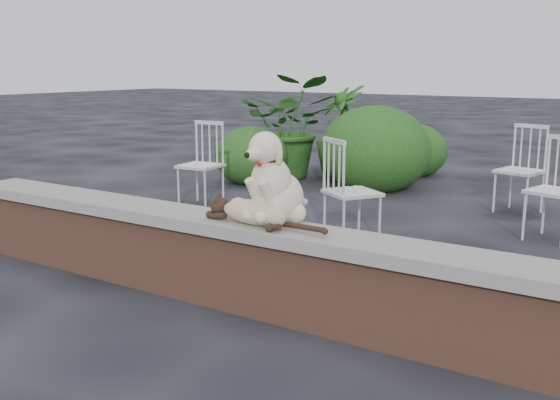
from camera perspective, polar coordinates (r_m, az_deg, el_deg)
The scene contains 12 objects.
ground at distance 4.10m, azimuth 1.96°, elevation -10.56°, with size 60.00×60.00×0.00m, color black.
brick_wall at distance 4.02m, azimuth 1.99°, elevation -7.26°, with size 6.00×0.30×0.50m, color brown.
capstone at distance 3.93m, azimuth 2.02°, elevation -3.26°, with size 6.20×0.40×0.08m, color slate.
dog at distance 4.08m, azimuth -0.10°, elevation 2.16°, with size 0.39×0.51×0.60m, color beige, non-canonical shape.
cat at distance 4.04m, azimuth -2.22°, elevation -0.95°, with size 1.06×0.25×0.18m, color tan, non-canonical shape.
chair_c at distance 5.77m, azimuth 6.39°, elevation 0.83°, with size 0.56×0.56×0.94m, color silver, non-canonical shape.
chair_b at distance 7.36m, azimuth 20.38°, elevation 2.53°, with size 0.56×0.56×0.94m, color silver, non-canonical shape.
chair_a at distance 7.34m, azimuth -7.02°, elevation 3.15°, with size 0.56×0.56×0.94m, color silver, non-canonical shape.
chair_d at distance 6.28m, azimuth 23.08°, elevation 0.84°, with size 0.56×0.56×0.94m, color silver, non-canonical shape.
potted_plant_a at distance 9.11m, azimuth 0.88°, elevation 6.50°, with size 1.30×1.13×1.44m, color #204012.
potted_plant_b at distance 9.01m, azimuth 5.48°, elevation 5.92°, with size 0.73×0.73×1.30m, color #204012.
shrubbery at distance 8.62m, azimuth 6.74°, elevation 4.26°, with size 2.80×2.72×1.13m.
Camera 1 is at (1.96, -3.25, 1.56)m, focal length 41.53 mm.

